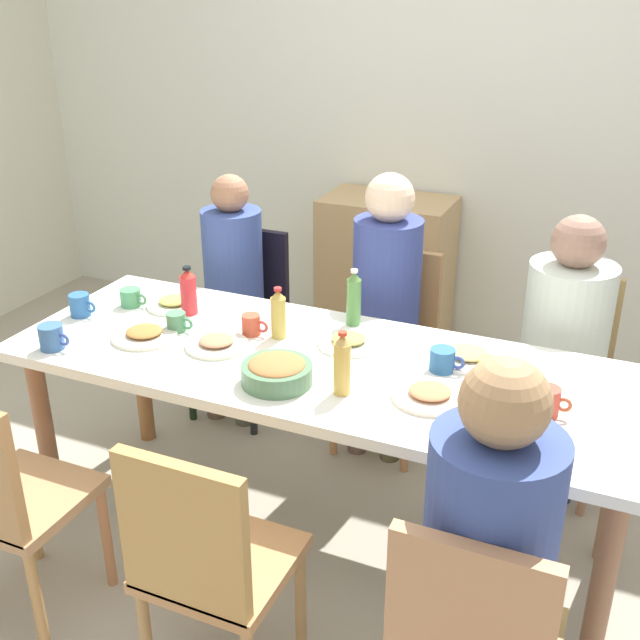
% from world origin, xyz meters
% --- Properties ---
extents(ground_plane, '(6.55, 6.55, 0.00)m').
position_xyz_m(ground_plane, '(0.00, 0.00, 0.00)').
color(ground_plane, '#A49D8B').
extents(wall_back, '(5.70, 0.12, 2.60)m').
position_xyz_m(wall_back, '(0.00, 1.97, 1.30)').
color(wall_back, silver).
rests_on(wall_back, ground_plane).
extents(dining_table, '(2.25, 0.82, 0.77)m').
position_xyz_m(dining_table, '(0.00, 0.00, 0.69)').
color(dining_table, white).
rests_on(dining_table, ground_plane).
extents(person_0, '(0.32, 0.32, 1.26)m').
position_xyz_m(person_0, '(0.75, -0.70, 0.76)').
color(person_0, '#292D48').
rests_on(person_0, ground_plane).
extents(chair_1, '(0.40, 0.40, 0.90)m').
position_xyz_m(chair_1, '(0.00, 0.79, 0.51)').
color(chair_1, tan).
rests_on(chair_1, ground_plane).
extents(person_1, '(0.30, 0.30, 1.28)m').
position_xyz_m(person_1, '(-0.00, 0.70, 0.76)').
color(person_1, brown).
rests_on(person_1, ground_plane).
extents(chair_2, '(0.40, 0.40, 0.90)m').
position_xyz_m(chair_2, '(0.75, 0.79, 0.51)').
color(chair_2, tan).
rests_on(chair_2, ground_plane).
extents(person_2, '(0.34, 0.34, 1.19)m').
position_xyz_m(person_2, '(0.75, 0.70, 0.72)').
color(person_2, '#272B4B').
rests_on(person_2, ground_plane).
extents(chair_3, '(0.40, 0.40, 0.90)m').
position_xyz_m(chair_3, '(-0.75, -0.79, 0.51)').
color(chair_3, '#AA7E54').
rests_on(chair_3, ground_plane).
extents(chair_4, '(0.40, 0.40, 0.90)m').
position_xyz_m(chair_4, '(0.00, -0.79, 0.51)').
color(chair_4, '#B27D4B').
rests_on(chair_4, ground_plane).
extents(chair_5, '(0.40, 0.40, 0.90)m').
position_xyz_m(chair_5, '(-0.75, 0.79, 0.51)').
color(chair_5, black).
rests_on(chair_5, ground_plane).
extents(person_5, '(0.30, 0.30, 1.20)m').
position_xyz_m(person_5, '(-0.75, 0.70, 0.71)').
color(person_5, '#504F40').
rests_on(person_5, ground_plane).
extents(plate_0, '(0.22, 0.22, 0.04)m').
position_xyz_m(plate_0, '(-0.73, 0.19, 0.79)').
color(plate_0, silver).
rests_on(plate_0, dining_table).
extents(plate_1, '(0.24, 0.24, 0.04)m').
position_xyz_m(plate_1, '(-0.67, -0.10, 0.79)').
color(plate_1, silver).
rests_on(plate_1, dining_table).
extents(plate_2, '(0.23, 0.23, 0.04)m').
position_xyz_m(plate_2, '(-0.38, -0.06, 0.79)').
color(plate_2, silver).
rests_on(plate_2, dining_table).
extents(plate_3, '(0.25, 0.25, 0.04)m').
position_xyz_m(plate_3, '(0.48, 0.20, 0.79)').
color(plate_3, silver).
rests_on(plate_3, dining_table).
extents(plate_4, '(0.24, 0.24, 0.04)m').
position_xyz_m(plate_4, '(0.43, -0.11, 0.79)').
color(plate_4, '#EEDDC6').
rests_on(plate_4, dining_table).
extents(plate_5, '(0.23, 0.23, 0.04)m').
position_xyz_m(plate_5, '(0.05, 0.14, 0.79)').
color(plate_5, white).
rests_on(plate_5, dining_table).
extents(bowl_0, '(0.24, 0.24, 0.09)m').
position_xyz_m(bowl_0, '(-0.06, -0.22, 0.82)').
color(bowl_0, '#4E7754').
rests_on(bowl_0, dining_table).
extents(cup_0, '(0.12, 0.08, 0.07)m').
position_xyz_m(cup_0, '(-0.89, 0.13, 0.81)').
color(cup_0, '#49935E').
rests_on(cup_0, dining_table).
extents(cup_1, '(0.11, 0.07, 0.08)m').
position_xyz_m(cup_1, '(0.57, 0.08, 0.81)').
color(cup_1, '#E3BC49').
rests_on(cup_1, dining_table).
extents(cup_2, '(0.12, 0.08, 0.09)m').
position_xyz_m(cup_2, '(-1.02, -0.03, 0.82)').
color(cup_2, '#2C5F9B').
rests_on(cup_2, dining_table).
extents(cup_3, '(0.11, 0.07, 0.08)m').
position_xyz_m(cup_3, '(-0.31, 0.08, 0.81)').
color(cup_3, '#C64B33').
rests_on(cup_3, dining_table).
extents(cup_4, '(0.12, 0.08, 0.09)m').
position_xyz_m(cup_4, '(0.78, -0.07, 0.82)').
color(cup_4, '#CA4534').
rests_on(cup_4, dining_table).
extents(cup_5, '(0.12, 0.09, 0.08)m').
position_xyz_m(cup_5, '(0.42, 0.09, 0.81)').
color(cup_5, '#2B629E').
rests_on(cup_5, dining_table).
extents(cup_6, '(0.12, 0.09, 0.09)m').
position_xyz_m(cup_6, '(-0.92, -0.31, 0.82)').
color(cup_6, '#38629D').
rests_on(cup_6, dining_table).
extents(cup_7, '(0.11, 0.07, 0.07)m').
position_xyz_m(cup_7, '(-0.59, -0.00, 0.81)').
color(cup_7, '#4C865D').
rests_on(cup_7, dining_table).
extents(bottle_0, '(0.06, 0.06, 0.22)m').
position_xyz_m(bottle_0, '(0.16, -0.19, 0.88)').
color(bottle_0, gold).
rests_on(bottle_0, dining_table).
extents(bottle_1, '(0.06, 0.06, 0.20)m').
position_xyz_m(bottle_1, '(-0.64, 0.16, 0.87)').
color(bottle_1, red).
rests_on(bottle_1, dining_table).
extents(bottle_2, '(0.06, 0.06, 0.20)m').
position_xyz_m(bottle_2, '(-0.21, 0.10, 0.87)').
color(bottle_2, gold).
rests_on(bottle_2, dining_table).
extents(bottle_3, '(0.05, 0.05, 0.22)m').
position_xyz_m(bottle_3, '(0.00, 0.32, 0.88)').
color(bottle_3, '#4D8642').
rests_on(bottle_3, dining_table).
extents(side_cabinet, '(0.70, 0.44, 0.90)m').
position_xyz_m(side_cabinet, '(-0.32, 1.67, 0.45)').
color(side_cabinet, tan).
rests_on(side_cabinet, ground_plane).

